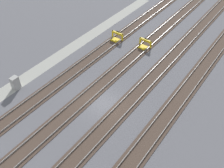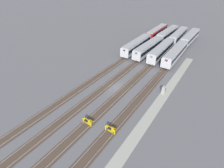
{
  "view_description": "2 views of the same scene",
  "coord_description": "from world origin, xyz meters",
  "px_view_note": "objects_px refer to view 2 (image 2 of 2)",
  "views": [
    {
      "loc": [
        16.2,
        12.98,
        21.32
      ],
      "look_at": [
        -1.62,
        0.0,
        1.8
      ],
      "focal_mm": 42.0,
      "sensor_mm": 36.0,
      "label": 1
    },
    {
      "loc": [
        -29.18,
        -18.41,
        22.89
      ],
      "look_at": [
        -1.62,
        0.0,
        1.8
      ],
      "focal_mm": 28.0,
      "sensor_mm": 36.0,
      "label": 2
    }
  ],
  "objects_px": {
    "subway_car_back_row_rightmost": "(168,34)",
    "subway_car_back_row_leftmost": "(162,50)",
    "subway_car_front_row_leftmost": "(175,53)",
    "subway_car_front_row_right_inner": "(137,45)",
    "bumper_stop_near_inner_track": "(88,121)",
    "electrical_cabinet": "(164,90)",
    "subway_car_back_row_centre": "(149,47)",
    "subway_car_front_row_rightmost": "(178,36)",
    "subway_car_front_row_centre": "(190,37)",
    "bumper_stop_nearest_track": "(111,129)",
    "subway_car_front_row_left_inner": "(157,32)"
  },
  "relations": [
    {
      "from": "subway_car_back_row_rightmost",
      "to": "bumper_stop_near_inner_track",
      "type": "bearing_deg",
      "value": -175.47
    },
    {
      "from": "subway_car_front_row_centre",
      "to": "bumper_stop_near_inner_track",
      "type": "height_order",
      "value": "subway_car_front_row_centre"
    },
    {
      "from": "subway_car_front_row_rightmost",
      "to": "bumper_stop_near_inner_track",
      "type": "distance_m",
      "value": 55.05
    },
    {
      "from": "subway_car_front_row_centre",
      "to": "electrical_cabinet",
      "type": "bearing_deg",
      "value": -174.75
    },
    {
      "from": "subway_car_front_row_leftmost",
      "to": "subway_car_back_row_centre",
      "type": "relative_size",
      "value": 1.0
    },
    {
      "from": "subway_car_front_row_centre",
      "to": "subway_car_back_row_centre",
      "type": "distance_m",
      "value": 20.79
    },
    {
      "from": "subway_car_back_row_centre",
      "to": "subway_car_front_row_left_inner",
      "type": "bearing_deg",
      "value": 13.58
    },
    {
      "from": "subway_car_front_row_leftmost",
      "to": "subway_car_front_row_right_inner",
      "type": "distance_m",
      "value": 13.24
    },
    {
      "from": "subway_car_front_row_rightmost",
      "to": "subway_car_back_row_centre",
      "type": "bearing_deg",
      "value": 166.99
    },
    {
      "from": "subway_car_back_row_centre",
      "to": "bumper_stop_nearest_track",
      "type": "height_order",
      "value": "subway_car_back_row_centre"
    },
    {
      "from": "bumper_stop_near_inner_track",
      "to": "subway_car_front_row_left_inner",
      "type": "bearing_deg",
      "value": 9.2
    },
    {
      "from": "subway_car_front_row_leftmost",
      "to": "subway_car_front_row_centre",
      "type": "distance_m",
      "value": 18.86
    },
    {
      "from": "subway_car_front_row_left_inner",
      "to": "subway_car_back_row_centre",
      "type": "xyz_separation_m",
      "value": [
        -18.79,
        -4.54,
        0.0
      ]
    },
    {
      "from": "subway_car_front_row_leftmost",
      "to": "subway_car_front_row_right_inner",
      "type": "bearing_deg",
      "value": 90.0
    },
    {
      "from": "subway_car_front_row_leftmost",
      "to": "subway_car_front_row_left_inner",
      "type": "relative_size",
      "value": 1.0
    },
    {
      "from": "subway_car_back_row_leftmost",
      "to": "bumper_stop_nearest_track",
      "type": "relative_size",
      "value": 9.01
    },
    {
      "from": "subway_car_front_row_right_inner",
      "to": "bumper_stop_near_inner_track",
      "type": "relative_size",
      "value": 8.99
    },
    {
      "from": "subway_car_front_row_left_inner",
      "to": "subway_car_front_row_right_inner",
      "type": "height_order",
      "value": "same"
    },
    {
      "from": "subway_car_front_row_rightmost",
      "to": "bumper_stop_near_inner_track",
      "type": "height_order",
      "value": "subway_car_front_row_rightmost"
    },
    {
      "from": "subway_car_front_row_rightmost",
      "to": "subway_car_back_row_rightmost",
      "type": "xyz_separation_m",
      "value": [
        0.35,
        4.32,
        0.0
      ]
    },
    {
      "from": "subway_car_back_row_leftmost",
      "to": "subway_car_back_row_rightmost",
      "type": "relative_size",
      "value": 1.0
    },
    {
      "from": "subway_car_front_row_rightmost",
      "to": "bumper_stop_nearest_track",
      "type": "bearing_deg",
      "value": -175.26
    },
    {
      "from": "subway_car_front_row_leftmost",
      "to": "subway_car_front_row_centre",
      "type": "xyz_separation_m",
      "value": [
        18.86,
        0.03,
        0.0
      ]
    },
    {
      "from": "subway_car_front_row_left_inner",
      "to": "bumper_stop_near_inner_track",
      "type": "height_order",
      "value": "subway_car_front_row_left_inner"
    },
    {
      "from": "subway_car_front_row_right_inner",
      "to": "bumper_stop_nearest_track",
      "type": "distance_m",
      "value": 38.0
    },
    {
      "from": "subway_car_front_row_centre",
      "to": "subway_car_back_row_rightmost",
      "type": "height_order",
      "value": "same"
    },
    {
      "from": "subway_car_front_row_right_inner",
      "to": "subway_car_front_row_leftmost",
      "type": "bearing_deg",
      "value": -90.0
    },
    {
      "from": "bumper_stop_near_inner_track",
      "to": "electrical_cabinet",
      "type": "relative_size",
      "value": 1.26
    },
    {
      "from": "subway_car_back_row_centre",
      "to": "subway_car_back_row_rightmost",
      "type": "height_order",
      "value": "same"
    },
    {
      "from": "subway_car_front_row_leftmost",
      "to": "bumper_stop_nearest_track",
      "type": "xyz_separation_m",
      "value": [
        -35.57,
        -0.04,
        -1.53
      ]
    },
    {
      "from": "subway_car_back_row_centre",
      "to": "bumper_stop_nearest_track",
      "type": "distance_m",
      "value": 36.68
    },
    {
      "from": "bumper_stop_near_inner_track",
      "to": "bumper_stop_nearest_track",
      "type": "bearing_deg",
      "value": -80.19
    },
    {
      "from": "subway_car_front_row_centre",
      "to": "subway_car_front_row_right_inner",
      "type": "bearing_deg",
      "value": 144.97
    },
    {
      "from": "subway_car_front_row_right_inner",
      "to": "subway_car_front_row_rightmost",
      "type": "xyz_separation_m",
      "value": [
        18.69,
        -8.79,
        0.0
      ]
    },
    {
      "from": "electrical_cabinet",
      "to": "subway_car_front_row_left_inner",
      "type": "bearing_deg",
      "value": 23.67
    },
    {
      "from": "subway_car_front_row_right_inner",
      "to": "subway_car_back_row_leftmost",
      "type": "xyz_separation_m",
      "value": [
        0.0,
        -8.85,
        0.0
      ]
    },
    {
      "from": "subway_car_front_row_rightmost",
      "to": "subway_car_back_row_rightmost",
      "type": "relative_size",
      "value": 1.0
    },
    {
      "from": "subway_car_front_row_rightmost",
      "to": "subway_car_back_row_leftmost",
      "type": "relative_size",
      "value": 1.0
    },
    {
      "from": "subway_car_back_row_rightmost",
      "to": "electrical_cabinet",
      "type": "distance_m",
      "value": 40.57
    },
    {
      "from": "subway_car_back_row_leftmost",
      "to": "bumper_stop_nearest_track",
      "type": "xyz_separation_m",
      "value": [
        -35.57,
        -4.43,
        -1.53
      ]
    },
    {
      "from": "bumper_stop_nearest_track",
      "to": "electrical_cabinet",
      "type": "bearing_deg",
      "value": -12.26
    },
    {
      "from": "subway_car_front_row_centre",
      "to": "subway_car_back_row_leftmost",
      "type": "bearing_deg",
      "value": 166.97
    },
    {
      "from": "subway_car_front_row_rightmost",
      "to": "subway_car_back_row_rightmost",
      "type": "height_order",
      "value": "same"
    },
    {
      "from": "subway_car_front_row_leftmost",
      "to": "subway_car_back_row_leftmost",
      "type": "bearing_deg",
      "value": 90.0
    },
    {
      "from": "subway_car_front_row_rightmost",
      "to": "subway_car_front_row_centre",
      "type": "bearing_deg",
      "value": -87.87
    },
    {
      "from": "subway_car_back_row_rightmost",
      "to": "bumper_stop_nearest_track",
      "type": "height_order",
      "value": "subway_car_back_row_rightmost"
    },
    {
      "from": "subway_car_front_row_centre",
      "to": "subway_car_front_row_rightmost",
      "type": "distance_m",
      "value": 4.44
    },
    {
      "from": "subway_car_front_row_leftmost",
      "to": "subway_car_front_row_right_inner",
      "type": "relative_size",
      "value": 1.0
    },
    {
      "from": "electrical_cabinet",
      "to": "subway_car_front_row_right_inner",
      "type": "bearing_deg",
      "value": 40.53
    },
    {
      "from": "subway_car_back_row_rightmost",
      "to": "subway_car_back_row_leftmost",
      "type": "bearing_deg",
      "value": -167.02
    }
  ]
}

